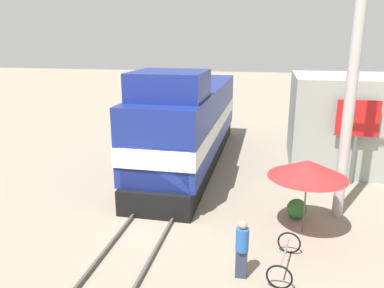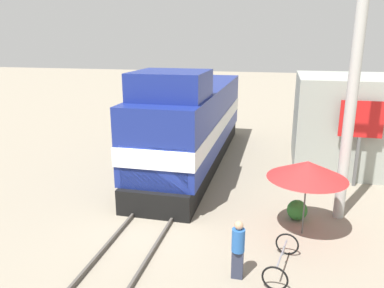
# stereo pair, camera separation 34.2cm
# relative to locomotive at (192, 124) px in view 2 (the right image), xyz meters

# --- Properties ---
(ground_plane) EXTENTS (120.00, 120.00, 0.00)m
(ground_plane) POSITION_rel_locomotive_xyz_m (0.00, -5.59, -2.07)
(ground_plane) COLOR gray
(rail_near) EXTENTS (0.08, 32.51, 0.15)m
(rail_near) POSITION_rel_locomotive_xyz_m (-0.72, -5.59, -2.00)
(rail_near) COLOR #4C4742
(rail_near) RESTS_ON ground_plane
(rail_far) EXTENTS (0.08, 32.51, 0.15)m
(rail_far) POSITION_rel_locomotive_xyz_m (0.72, -5.59, -2.00)
(rail_far) COLOR #4C4742
(rail_far) RESTS_ON ground_plane
(locomotive) EXTENTS (2.97, 12.83, 4.91)m
(locomotive) POSITION_rel_locomotive_xyz_m (0.00, 0.00, 0.00)
(locomotive) COLOR black
(locomotive) RESTS_ON ground_plane
(utility_pole) EXTENTS (1.80, 0.36, 10.41)m
(utility_pole) POSITION_rel_locomotive_xyz_m (6.35, -4.31, 3.21)
(utility_pole) COLOR #B2B2AD
(utility_pole) RESTS_ON ground_plane
(vendor_umbrella) EXTENTS (2.48, 2.48, 2.46)m
(vendor_umbrella) POSITION_rel_locomotive_xyz_m (5.06, -5.81, 0.11)
(vendor_umbrella) COLOR #4C4C4C
(vendor_umbrella) RESTS_ON ground_plane
(billboard_sign) EXTENTS (1.71, 0.12, 3.67)m
(billboard_sign) POSITION_rel_locomotive_xyz_m (7.40, -1.07, 0.60)
(billboard_sign) COLOR #595959
(billboard_sign) RESTS_ON ground_plane
(shrub_cluster) EXTENTS (0.70, 0.70, 0.70)m
(shrub_cluster) POSITION_rel_locomotive_xyz_m (4.92, -4.84, -1.72)
(shrub_cluster) COLOR #2D722D
(shrub_cluster) RESTS_ON ground_plane
(person_bystander) EXTENTS (0.34, 0.34, 1.64)m
(person_bystander) POSITION_rel_locomotive_xyz_m (3.27, -8.62, -1.19)
(person_bystander) COLOR #2D3347
(person_bystander) RESTS_ON ground_plane
(bicycle) EXTENTS (0.99, 1.90, 0.68)m
(bicycle) POSITION_rel_locomotive_xyz_m (4.40, -8.07, -1.72)
(bicycle) COLOR black
(bicycle) RESTS_ON ground_plane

